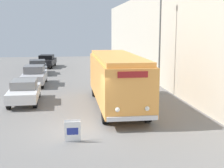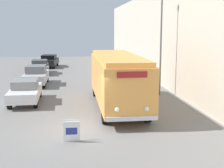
{
  "view_description": "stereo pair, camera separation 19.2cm",
  "coord_description": "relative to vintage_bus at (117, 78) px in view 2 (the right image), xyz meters",
  "views": [
    {
      "loc": [
        -0.48,
        -13.71,
        4.58
      ],
      "look_at": [
        1.69,
        1.92,
        1.81
      ],
      "focal_mm": 50.0,
      "sensor_mm": 36.0,
      "label": 1
    },
    {
      "loc": [
        -0.29,
        -13.73,
        4.58
      ],
      "look_at": [
        1.69,
        1.92,
        1.81
      ],
      "focal_mm": 50.0,
      "sensor_mm": 36.0,
      "label": 2
    }
  ],
  "objects": [
    {
      "name": "parked_car_mid",
      "position": [
        -5.63,
        8.29,
        -0.96
      ],
      "size": [
        1.81,
        4.56,
        1.62
      ],
      "rotation": [
        0.0,
        0.0,
        -0.01
      ],
      "color": "black",
      "rests_on": "ground_plane"
    },
    {
      "name": "parked_car_distant",
      "position": [
        -5.48,
        20.85,
        -0.99
      ],
      "size": [
        2.28,
        4.75,
        1.49
      ],
      "rotation": [
        0.0,
        0.0,
        -0.09
      ],
      "color": "black",
      "rests_on": "ground_plane"
    },
    {
      "name": "parked_car_far",
      "position": [
        -6.01,
        15.01,
        -1.03
      ],
      "size": [
        2.23,
        4.4,
        1.45
      ],
      "rotation": [
        0.0,
        0.0,
        0.1
      ],
      "color": "black",
      "rests_on": "ground_plane"
    },
    {
      "name": "streetlamp",
      "position": [
        3.49,
        3.11,
        2.84
      ],
      "size": [
        0.36,
        0.36,
        7.22
      ],
      "color": "#595E60",
      "rests_on": "ground_plane"
    },
    {
      "name": "building_wall_right",
      "position": [
        4.75,
        5.78,
        2.23
      ],
      "size": [
        0.3,
        60.0,
        7.99
      ],
      "color": "beige",
      "rests_on": "ground_plane"
    },
    {
      "name": "ground_plane",
      "position": [
        -2.29,
        -4.22,
        -1.77
      ],
      "size": [
        80.0,
        80.0,
        0.0
      ],
      "primitive_type": "plane",
      "color": "slate"
    },
    {
      "name": "vintage_bus",
      "position": [
        0.0,
        0.0,
        0.0
      ],
      "size": [
        2.46,
        9.38,
        3.11
      ],
      "color": "black",
      "rests_on": "ground_plane"
    },
    {
      "name": "sign_board",
      "position": [
        -2.69,
        -5.53,
        -1.34
      ],
      "size": [
        0.67,
        0.34,
        0.89
      ],
      "color": "gray",
      "rests_on": "ground_plane"
    },
    {
      "name": "parked_car_near",
      "position": [
        -5.59,
        1.85,
        -1.02
      ],
      "size": [
        1.86,
        4.4,
        1.44
      ],
      "rotation": [
        0.0,
        0.0,
        0.02
      ],
      "color": "black",
      "rests_on": "ground_plane"
    }
  ]
}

